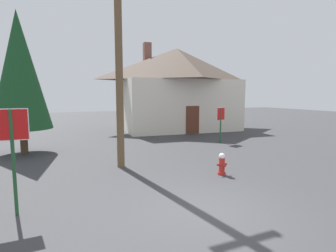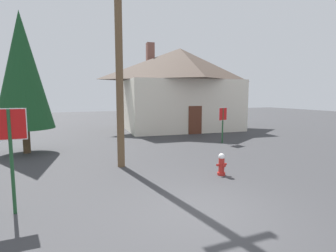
{
  "view_description": "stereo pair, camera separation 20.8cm",
  "coord_description": "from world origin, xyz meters",
  "px_view_note": "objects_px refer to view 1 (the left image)",
  "views": [
    {
      "loc": [
        -3.36,
        -5.24,
        2.82
      ],
      "look_at": [
        0.77,
        4.09,
        1.61
      ],
      "focal_mm": 28.65,
      "sensor_mm": 36.0,
      "label": 1
    },
    {
      "loc": [
        -3.17,
        -5.32,
        2.82
      ],
      "look_at": [
        0.77,
        4.09,
        1.61
      ],
      "focal_mm": 28.65,
      "sensor_mm": 36.0,
      "label": 2
    }
  ],
  "objects_px": {
    "fire_hydrant": "(222,164)",
    "house": "(177,88)",
    "pine_tree_short_left": "(19,70)",
    "utility_pole": "(119,41)",
    "stop_sign_far": "(221,118)",
    "stop_sign_near": "(12,140)"
  },
  "relations": [
    {
      "from": "fire_hydrant",
      "to": "stop_sign_far",
      "type": "relative_size",
      "value": 0.38
    },
    {
      "from": "fire_hydrant",
      "to": "utility_pole",
      "type": "bearing_deg",
      "value": 140.44
    },
    {
      "from": "house",
      "to": "fire_hydrant",
      "type": "bearing_deg",
      "value": -108.64
    },
    {
      "from": "utility_pole",
      "to": "stop_sign_far",
      "type": "height_order",
      "value": "utility_pole"
    },
    {
      "from": "stop_sign_near",
      "to": "stop_sign_far",
      "type": "xyz_separation_m",
      "value": [
        9.87,
        5.94,
        -0.33
      ]
    },
    {
      "from": "stop_sign_near",
      "to": "fire_hydrant",
      "type": "distance_m",
      "value": 6.47
    },
    {
      "from": "stop_sign_near",
      "to": "fire_hydrant",
      "type": "bearing_deg",
      "value": 6.22
    },
    {
      "from": "fire_hydrant",
      "to": "utility_pole",
      "type": "distance_m",
      "value": 5.87
    },
    {
      "from": "fire_hydrant",
      "to": "pine_tree_short_left",
      "type": "distance_m",
      "value": 10.05
    },
    {
      "from": "stop_sign_near",
      "to": "pine_tree_short_left",
      "type": "xyz_separation_m",
      "value": [
        -0.37,
        7.35,
        2.13
      ]
    },
    {
      "from": "stop_sign_near",
      "to": "utility_pole",
      "type": "distance_m",
      "value": 5.45
    },
    {
      "from": "house",
      "to": "pine_tree_short_left",
      "type": "xyz_separation_m",
      "value": [
        -10.76,
        -5.55,
        0.55
      ]
    },
    {
      "from": "house",
      "to": "pine_tree_short_left",
      "type": "distance_m",
      "value": 12.12
    },
    {
      "from": "stop_sign_near",
      "to": "pine_tree_short_left",
      "type": "bearing_deg",
      "value": 92.87
    },
    {
      "from": "fire_hydrant",
      "to": "utility_pole",
      "type": "relative_size",
      "value": 0.08
    },
    {
      "from": "house",
      "to": "pine_tree_short_left",
      "type": "relative_size",
      "value": 1.49
    },
    {
      "from": "stop_sign_far",
      "to": "pine_tree_short_left",
      "type": "relative_size",
      "value": 0.31
    },
    {
      "from": "utility_pole",
      "to": "stop_sign_far",
      "type": "xyz_separation_m",
      "value": [
        6.59,
        2.79,
        -3.32
      ]
    },
    {
      "from": "fire_hydrant",
      "to": "utility_pole",
      "type": "height_order",
      "value": "utility_pole"
    },
    {
      "from": "fire_hydrant",
      "to": "house",
      "type": "distance_m",
      "value": 13.23
    },
    {
      "from": "house",
      "to": "stop_sign_near",
      "type": "bearing_deg",
      "value": -128.86
    },
    {
      "from": "stop_sign_near",
      "to": "fire_hydrant",
      "type": "xyz_separation_m",
      "value": [
        6.27,
        0.68,
        -1.41
      ]
    }
  ]
}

